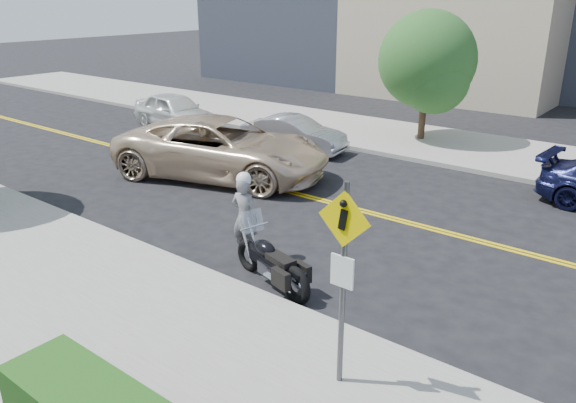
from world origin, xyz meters
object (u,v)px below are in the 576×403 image
at_px(pedestrian_sign, 343,267).
at_px(parked_car_white, 175,111).
at_px(parked_car_silver, 294,134).
at_px(motorcycle, 272,253).
at_px(suv, 222,148).
at_px(motorcyclist, 245,215).

bearing_deg(pedestrian_sign, parked_car_white, 146.20).
height_order(parked_car_white, parked_car_silver, parked_car_white).
bearing_deg(pedestrian_sign, motorcycle, 146.67).
height_order(motorcycle, parked_car_silver, motorcycle).
distance_m(pedestrian_sign, parked_car_white, 17.62).
distance_m(pedestrian_sign, suv, 10.45).
height_order(pedestrian_sign, suv, pedestrian_sign).
bearing_deg(parked_car_silver, parked_car_white, 83.24).
relative_size(pedestrian_sign, parked_car_silver, 0.79).
height_order(motorcyclist, parked_car_silver, motorcyclist).
height_order(pedestrian_sign, motorcyclist, pedestrian_sign).
relative_size(pedestrian_sign, suv, 0.46).
bearing_deg(motorcyclist, pedestrian_sign, 142.62).
relative_size(motorcyclist, parked_car_silver, 0.50).
xyz_separation_m(motorcyclist, motorcycle, (1.28, -0.65, -0.27)).
bearing_deg(pedestrian_sign, suv, 143.43).
bearing_deg(motorcycle, motorcyclist, 167.62).
bearing_deg(parked_car_white, suv, -113.01).
distance_m(motorcycle, parked_car_silver, 9.94).
xyz_separation_m(motorcycle, parked_car_white, (-11.87, 7.98, 0.06)).
bearing_deg(parked_car_silver, motorcyclist, -157.67).
distance_m(pedestrian_sign, parked_car_silver, 13.11).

